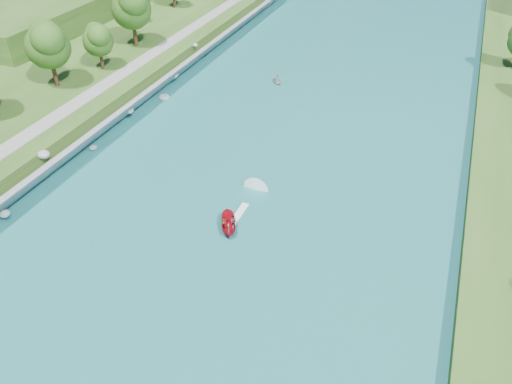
% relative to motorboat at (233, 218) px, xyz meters
% --- Properties ---
extents(ground, '(260.00, 260.00, 0.00)m').
position_rel_motorboat_xyz_m(ground, '(-1.16, -12.93, -0.84)').
color(ground, '#2D5119').
rests_on(ground, ground).
extents(river_water, '(55.00, 240.00, 0.10)m').
position_rel_motorboat_xyz_m(river_water, '(-1.16, 7.07, -0.79)').
color(river_water, '#1A6163').
rests_on(river_water, ground).
extents(riprap_bank, '(4.39, 236.00, 4.29)m').
position_rel_motorboat_xyz_m(riprap_bank, '(-27.00, 6.56, 0.96)').
color(riprap_bank, slate).
rests_on(riprap_bank, ground).
extents(riverside_path, '(3.00, 200.00, 0.10)m').
position_rel_motorboat_xyz_m(riverside_path, '(-33.66, 7.07, 2.71)').
color(riverside_path, gray).
rests_on(riverside_path, berm_west).
extents(motorboat, '(3.60, 19.17, 1.99)m').
position_rel_motorboat_xyz_m(motorboat, '(0.00, 0.00, 0.00)').
color(motorboat, '#A90D1D').
rests_on(motorboat, river_water).
extents(raft, '(3.34, 3.62, 1.57)m').
position_rel_motorboat_xyz_m(raft, '(-9.04, 41.01, -0.39)').
color(raft, gray).
rests_on(raft, river_water).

